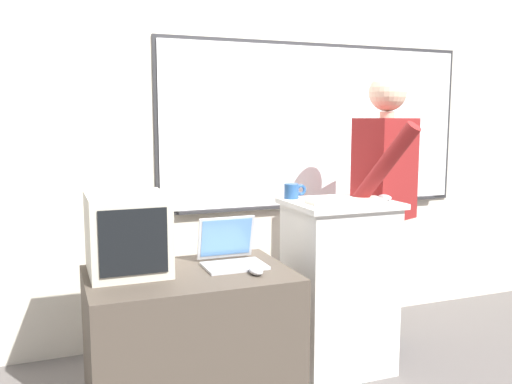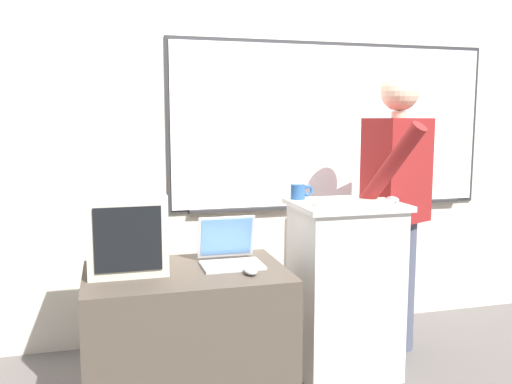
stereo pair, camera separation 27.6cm
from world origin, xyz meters
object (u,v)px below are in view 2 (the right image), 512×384
side_desk (187,340)px  wireless_keyboard (351,202)px  crt_monitor (127,231)px  lectern_podium (344,288)px  laptop (229,250)px  computer_mouse_by_laptop (251,271)px  person_presenter (397,194)px  computer_mouse_by_keyboard (392,199)px  coffee_mug (299,192)px

side_desk → wireless_keyboard: wireless_keyboard is taller
side_desk → crt_monitor: crt_monitor is taller
lectern_podium → laptop: 0.75m
lectern_podium → computer_mouse_by_laptop: 0.75m
side_desk → computer_mouse_by_laptop: (0.28, -0.15, 0.37)m
person_presenter → computer_mouse_by_keyboard: bearing=-150.1°
computer_mouse_by_laptop → coffee_mug: (0.42, 0.50, 0.30)m
wireless_keyboard → crt_monitor: bearing=-179.8°
person_presenter → computer_mouse_by_laptop: person_presenter is taller
wireless_keyboard → crt_monitor: 1.19m
side_desk → coffee_mug: size_ratio=7.16×
crt_monitor → coffee_mug: crt_monitor is taller
wireless_keyboard → crt_monitor: size_ratio=1.13×
laptop → lectern_podium: bearing=7.9°
computer_mouse_by_laptop → coffee_mug: size_ratio=0.74×
crt_monitor → lectern_podium: bearing=3.2°
laptop → computer_mouse_by_laptop: (0.05, -0.23, -0.05)m
laptop → crt_monitor: size_ratio=0.75×
laptop → computer_mouse_by_laptop: laptop is taller
computer_mouse_by_laptop → crt_monitor: crt_monitor is taller
computer_mouse_by_laptop → lectern_podium: bearing=27.0°
side_desk → coffee_mug: bearing=26.5°
lectern_podium → coffee_mug: coffee_mug is taller
person_presenter → laptop: 1.12m
side_desk → wireless_keyboard: bearing=6.9°
side_desk → computer_mouse_by_keyboard: bearing=4.6°
wireless_keyboard → coffee_mug: bearing=131.8°
coffee_mug → crt_monitor: bearing=-165.9°
computer_mouse_by_laptop → wireless_keyboard: bearing=22.3°
lectern_podium → computer_mouse_by_keyboard: computer_mouse_by_keyboard is taller
wireless_keyboard → computer_mouse_by_keyboard: bearing=-4.1°
laptop → computer_mouse_by_laptop: size_ratio=3.00×
wireless_keyboard → side_desk: bearing=-173.1°
person_presenter → computer_mouse_by_laptop: size_ratio=17.11×
crt_monitor → wireless_keyboard: bearing=0.2°
computer_mouse_by_keyboard → crt_monitor: 1.43m
side_desk → coffee_mug: (0.70, 0.35, 0.67)m
person_presenter → coffee_mug: size_ratio=12.64×
computer_mouse_by_laptop → side_desk: bearing=152.4°
coffee_mug → computer_mouse_by_laptop: bearing=-130.0°
side_desk → computer_mouse_by_keyboard: (1.16, 0.09, 0.65)m
laptop → coffee_mug: bearing=30.0°
crt_monitor → side_desk: bearing=-21.2°
wireless_keyboard → person_presenter: bearing=26.7°
side_desk → computer_mouse_by_laptop: bearing=-27.6°
person_presenter → coffee_mug: (-0.60, 0.04, 0.03)m
side_desk → computer_mouse_by_keyboard: computer_mouse_by_keyboard is taller
laptop → computer_mouse_by_keyboard: computer_mouse_by_keyboard is taller
person_presenter → laptop: (-1.08, -0.23, -0.22)m
coffee_mug → person_presenter: bearing=-4.2°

